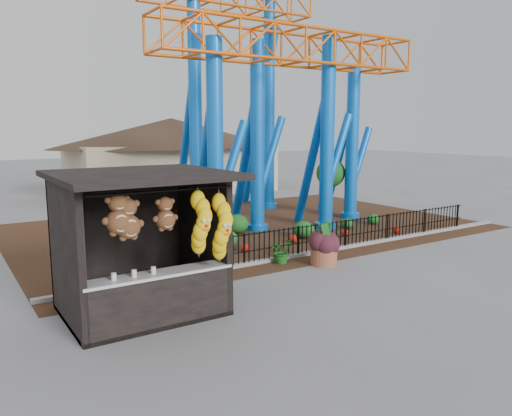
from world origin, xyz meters
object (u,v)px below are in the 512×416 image
potted_plant (281,251)px  roller_coaster (267,67)px  terracotta_planter (324,256)px  prize_booth (145,247)px

potted_plant → roller_coaster: bearing=39.8°
terracotta_planter → potted_plant: potted_plant is taller
prize_booth → roller_coaster: bearing=42.1°
roller_coaster → terracotta_planter: roller_coaster is taller
prize_booth → roller_coaster: 11.98m
prize_booth → terracotta_planter: prize_booth is taller
prize_booth → terracotta_planter: bearing=9.7°
prize_booth → terracotta_planter: 6.09m
prize_booth → potted_plant: 5.34m
terracotta_planter → potted_plant: 1.27m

